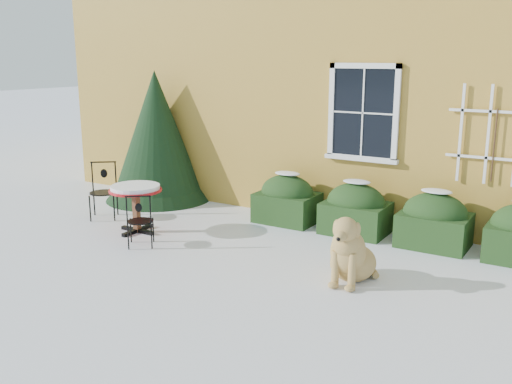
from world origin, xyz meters
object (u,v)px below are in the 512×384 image
Objects in this scene: patio_chair_far at (103,190)px; dog at (350,254)px; evergreen_shrub at (157,148)px; bistro_table at (136,193)px; patio_chair_near at (140,220)px.

patio_chair_far is 0.94× the size of dog.
dog is (5.13, -2.15, -0.67)m from evergreen_shrub.
patio_chair_far is (-1.14, 0.36, -0.17)m from bistro_table.
bistro_table is at bearing -54.94° from patio_chair_far.
patio_chair_far is (-1.71, 0.88, 0.08)m from patio_chair_near.
patio_chair_near is (1.79, -2.49, -0.63)m from evergreen_shrub.
bistro_table is 0.81m from patio_chair_near.
patio_chair_near is at bearing -54.25° from evergreen_shrub.
dog is at bearing -22.73° from evergreen_shrub.
dog is (3.34, 0.34, -0.04)m from patio_chair_near.
patio_chair_far is 5.08m from dog.
evergreen_shrub reaches higher than dog.
bistro_table is at bearing -79.97° from patio_chair_near.
patio_chair_far is at bearing 170.41° from dog.
evergreen_shrub is 2.43× the size of dog.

